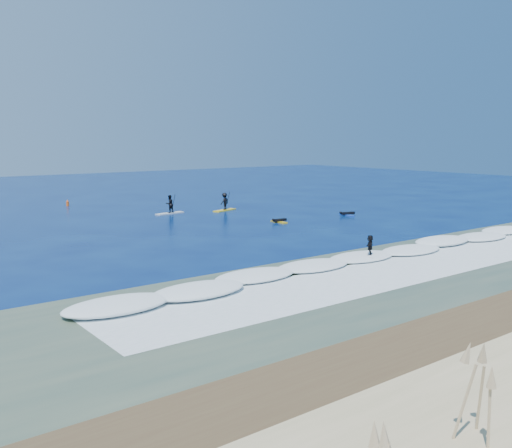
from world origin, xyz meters
TOP-DOWN VIEW (x-y plane):
  - ground at (0.00, 0.00)m, footprint 160.00×160.00m
  - shallow_water at (0.00, -14.00)m, footprint 90.00×13.00m
  - breaking_wave at (0.00, -10.00)m, footprint 40.00×6.00m
  - whitewater at (0.00, -13.00)m, footprint 34.00×5.00m
  - sup_paddler_center at (1.80, 15.43)m, footprint 3.04×1.23m
  - sup_paddler_right at (7.29, 14.16)m, footprint 3.00×1.66m
  - prone_paddler_near at (6.52, 4.74)m, footprint 1.46×1.86m
  - prone_paddler_far at (14.39, 4.27)m, footprint 1.57×2.05m
  - wave_surfer at (1.29, -10.06)m, footprint 1.74×1.50m
  - marker_buoy at (-3.83, 27.47)m, footprint 0.30×0.30m

SIDE VIEW (x-z plane):
  - ground at x=0.00m, z-range 0.00..0.00m
  - breaking_wave at x=0.00m, z-range -0.15..0.15m
  - whitewater at x=0.00m, z-range -0.01..0.01m
  - shallow_water at x=0.00m, z-range 0.00..0.01m
  - prone_paddler_near at x=6.52m, z-range -0.06..0.32m
  - prone_paddler_far at x=14.39m, z-range -0.07..0.35m
  - marker_buoy at x=-3.83m, z-range -0.05..0.67m
  - wave_surfer at x=1.29m, z-range 0.10..1.41m
  - sup_paddler_center at x=1.80m, z-range -0.26..1.81m
  - sup_paddler_right at x=7.29m, z-range -0.23..1.83m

